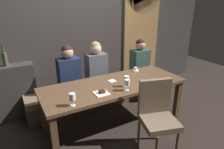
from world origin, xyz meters
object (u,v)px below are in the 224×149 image
(wine_glass_center_front, at_px, (72,97))
(espresso_cup, at_px, (136,69))
(chair_near_side, at_px, (157,112))
(wine_glass_far_right, at_px, (127,83))
(dining_table, at_px, (114,89))
(diner_redhead, at_px, (69,70))
(diner_bearded, at_px, (96,65))
(wine_glass_near_right, at_px, (127,79))
(diner_far_end, at_px, (140,59))
(dessert_plate, at_px, (102,93))
(banquette_bench, at_px, (96,95))
(wine_bottle_pale_label, at_px, (5,59))

(wine_glass_center_front, distance_m, espresso_cup, 1.54)
(chair_near_side, height_order, wine_glass_far_right, chair_near_side)
(chair_near_side, xyz_separation_m, wine_glass_center_front, (-1.00, 0.40, 0.30))
(dining_table, height_order, diner_redhead, diner_redhead)
(diner_bearded, height_order, wine_glass_far_right, diner_bearded)
(diner_redhead, xyz_separation_m, wine_glass_near_right, (0.60, -0.86, 0.02))
(chair_near_side, bearing_deg, diner_far_end, 61.40)
(diner_bearded, height_order, diner_far_end, diner_bearded)
(diner_redhead, height_order, wine_glass_near_right, diner_redhead)
(diner_bearded, xyz_separation_m, dessert_plate, (-0.33, -0.89, -0.08))
(banquette_bench, bearing_deg, dining_table, -90.00)
(diner_redhead, distance_m, espresso_cup, 1.18)
(wine_glass_near_right, xyz_separation_m, espresso_cup, (0.52, 0.49, -0.09))
(wine_glass_far_right, bearing_deg, diner_redhead, 118.60)
(diner_redhead, xyz_separation_m, espresso_cup, (1.12, -0.36, -0.07))
(wine_bottle_pale_label, height_order, wine_glass_center_front, wine_bottle_pale_label)
(dining_table, relative_size, diner_redhead, 2.72)
(banquette_bench, distance_m, diner_bearded, 0.61)
(dining_table, relative_size, wine_glass_center_front, 13.41)
(diner_bearded, bearing_deg, wine_bottle_pale_label, 165.38)
(dessert_plate, bearing_deg, wine_glass_near_right, 4.28)
(wine_glass_far_right, height_order, espresso_cup, wine_glass_far_right)
(banquette_bench, height_order, diner_bearded, diner_bearded)
(diner_bearded, relative_size, espresso_cup, 6.80)
(dining_table, bearing_deg, diner_far_end, 35.18)
(chair_near_side, distance_m, wine_glass_center_front, 1.12)
(chair_near_side, height_order, wine_glass_near_right, chair_near_side)
(diner_far_end, height_order, dessert_plate, diner_far_end)
(diner_bearded, bearing_deg, wine_glass_center_front, -127.76)
(diner_redhead, distance_m, wine_bottle_pale_label, 1.00)
(dining_table, relative_size, wine_glass_far_right, 13.41)
(espresso_cup, relative_size, dessert_plate, 0.63)
(dining_table, xyz_separation_m, diner_bearded, (0.02, 0.68, 0.18))
(dining_table, relative_size, diner_far_end, 2.90)
(wine_glass_near_right, height_order, wine_glass_far_right, same)
(diner_far_end, bearing_deg, wine_glass_center_front, -149.60)
(wine_glass_center_front, bearing_deg, wine_glass_far_right, 2.61)
(wine_bottle_pale_label, bearing_deg, espresso_cup, -19.91)
(wine_bottle_pale_label, height_order, dessert_plate, wine_bottle_pale_label)
(wine_bottle_pale_label, bearing_deg, wine_glass_near_right, -39.28)
(wine_glass_near_right, bearing_deg, dining_table, 121.69)
(banquette_bench, xyz_separation_m, diner_far_end, (1.02, 0.02, 0.58))
(diner_bearded, distance_m, wine_glass_near_right, 0.86)
(diner_redhead, xyz_separation_m, dessert_plate, (0.17, -0.89, -0.08))
(wine_glass_far_right, height_order, dessert_plate, wine_glass_far_right)
(dining_table, xyz_separation_m, dessert_plate, (-0.32, -0.20, 0.10))
(banquette_bench, height_order, diner_far_end, diner_far_end)
(dining_table, distance_m, wine_glass_far_right, 0.36)
(diner_far_end, distance_m, wine_bottle_pale_label, 2.45)
(wine_glass_far_right, bearing_deg, wine_bottle_pale_label, 136.85)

